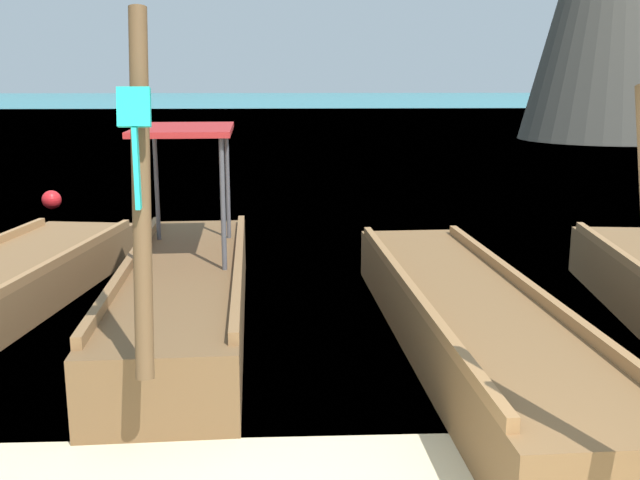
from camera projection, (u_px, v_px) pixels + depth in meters
name	position (u px, v px, depth m)	size (l,w,h in m)	color
sea_water	(290.00, 107.00, 63.86)	(120.00, 120.00, 0.00)	teal
longtail_boat_turquoise_ribbon	(185.00, 291.00, 7.59)	(1.42, 5.47, 2.98)	brown
longtail_boat_orange_ribbon	(470.00, 323.00, 6.82)	(1.43, 6.30, 2.50)	brown
mooring_buoy_near	(52.00, 200.00, 14.42)	(0.37, 0.37, 0.37)	red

